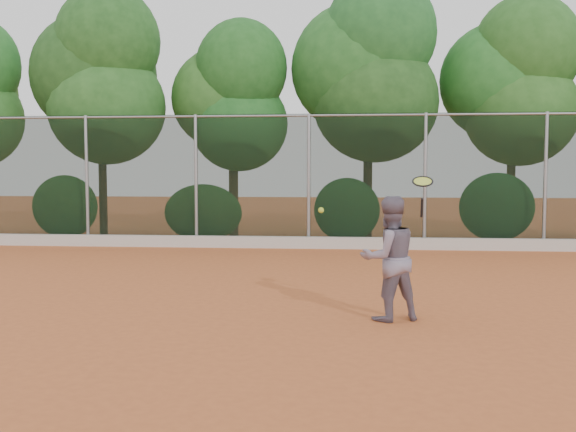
{
  "coord_description": "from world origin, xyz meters",
  "views": [
    {
      "loc": [
        0.98,
        -9.76,
        2.01
      ],
      "look_at": [
        0.0,
        1.0,
        1.25
      ],
      "focal_mm": 40.0,
      "sensor_mm": 36.0,
      "label": 1
    }
  ],
  "objects": [
    {
      "name": "tennis_ball_in_flight",
      "position": [
        0.66,
        -1.64,
        1.51
      ],
      "size": [
        0.07,
        0.07,
        0.07
      ],
      "color": "#B2C62D",
      "rests_on": "ground"
    },
    {
      "name": "concrete_curb",
      "position": [
        0.0,
        6.82,
        0.15
      ],
      "size": [
        24.0,
        0.2,
        0.3
      ],
      "primitive_type": "cube",
      "color": "beige",
      "rests_on": "ground"
    },
    {
      "name": "chainlink_fence",
      "position": [
        -0.0,
        7.0,
        1.86
      ],
      "size": [
        24.09,
        0.09,
        3.5
      ],
      "color": "black",
      "rests_on": "ground"
    },
    {
      "name": "foliage_backdrop",
      "position": [
        -0.55,
        8.98,
        4.4
      ],
      "size": [
        23.7,
        3.63,
        7.55
      ],
      "color": "#432A19",
      "rests_on": "ground"
    },
    {
      "name": "ground",
      "position": [
        0.0,
        0.0,
        0.0
      ],
      "size": [
        80.0,
        80.0,
        0.0
      ],
      "primitive_type": "plane",
      "color": "#BC5B2C",
      "rests_on": "ground"
    },
    {
      "name": "tennis_player",
      "position": [
        1.56,
        -1.13,
        0.84
      ],
      "size": [
        1.0,
        0.9,
        1.67
      ],
      "primitive_type": "imported",
      "rotation": [
        0.0,
        0.0,
        3.54
      ],
      "color": "slate",
      "rests_on": "ground"
    },
    {
      "name": "tennis_racket",
      "position": [
        1.98,
        -1.19,
        1.83
      ],
      "size": [
        0.29,
        0.28,
        0.56
      ],
      "color": "black",
      "rests_on": "ground"
    }
  ]
}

